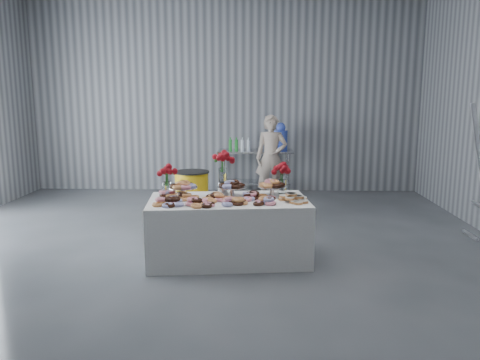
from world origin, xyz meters
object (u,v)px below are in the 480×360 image
at_px(prep_table, 255,164).
at_px(trash_barrel, 192,194).
at_px(water_jug, 280,138).
at_px(person, 271,158).
at_px(display_table, 228,229).

xyz_separation_m(prep_table, trash_barrel, (-1.05, -1.83, -0.24)).
xyz_separation_m(water_jug, person, (-0.20, -0.53, -0.34)).
distance_m(water_jug, trash_barrel, 2.52).
relative_size(water_jug, person, 0.34).
xyz_separation_m(prep_table, water_jug, (0.50, -0.00, 0.53)).
bearing_deg(display_table, trash_barrel, 109.56).
bearing_deg(trash_barrel, display_table, -70.44).
height_order(prep_table, water_jug, water_jug).
bearing_deg(trash_barrel, water_jug, 49.81).
bearing_deg(prep_table, display_table, -94.65).
bearing_deg(prep_table, trash_barrel, -119.75).
xyz_separation_m(display_table, trash_barrel, (-0.73, 2.05, 0.01)).
bearing_deg(trash_barrel, prep_table, 60.25).
distance_m(prep_table, trash_barrel, 2.12).
height_order(display_table, trash_barrel, trash_barrel).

